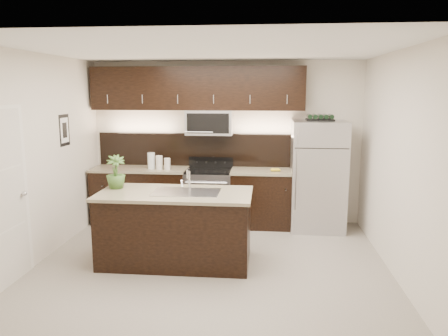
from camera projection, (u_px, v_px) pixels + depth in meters
The scene contains 12 objects.
ground at pixel (211, 264), 5.68m from camera, with size 4.50×4.50×0.00m, color gray.
room_walls at pixel (201, 134), 5.35m from camera, with size 4.52×4.02×2.71m.
counter_run at pixel (197, 197), 7.29m from camera, with size 3.51×0.65×0.94m.
upper_fixtures at pixel (199, 95), 7.14m from camera, with size 3.49×0.40×1.66m.
island at pixel (176, 227), 5.66m from camera, with size 1.96×0.96×0.94m.
sink_faucet at pixel (187, 191), 5.57m from camera, with size 0.84×0.50×0.28m.
refrigerator at pixel (318, 176), 6.97m from camera, with size 0.84×0.76×1.75m, color #B2B2B7.
wine_rack at pixel (320, 118), 6.81m from camera, with size 0.43×0.27×0.10m.
plant at pixel (116, 172), 5.76m from camera, with size 0.25×0.25×0.44m, color #3C6227.
canisters at pixel (157, 162), 7.18m from camera, with size 0.39×0.18×0.27m.
french_press at pixel (296, 165), 6.99m from camera, with size 0.09×0.09×0.27m.
bananas at pixel (273, 170), 7.01m from camera, with size 0.16×0.13×0.05m, color yellow.
Camera 1 is at (0.68, -5.33, 2.23)m, focal length 35.00 mm.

